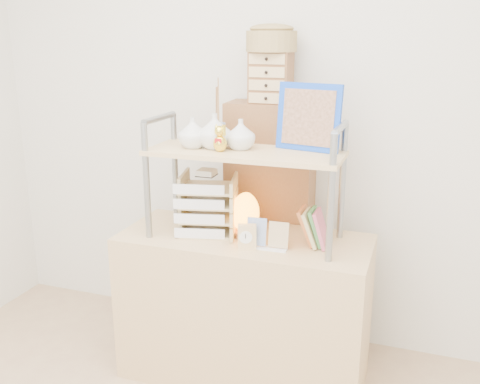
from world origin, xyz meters
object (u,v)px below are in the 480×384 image
object	(u,v)px
desk	(244,307)
cabinet	(270,227)
letter_tray	(208,208)
salt_lamp	(245,214)

from	to	relation	value
desk	cabinet	xyz separation A→B (m)	(0.02, 0.37, 0.30)
desk	letter_tray	bearing A→B (deg)	179.43
letter_tray	salt_lamp	bearing A→B (deg)	4.49
cabinet	salt_lamp	distance (m)	0.40
desk	letter_tray	distance (m)	0.54
desk	cabinet	world-z (taller)	cabinet
desk	letter_tray	xyz separation A→B (m)	(-0.19, 0.00, 0.50)
desk	salt_lamp	world-z (taller)	salt_lamp
cabinet	letter_tray	world-z (taller)	cabinet
letter_tray	salt_lamp	world-z (taller)	letter_tray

